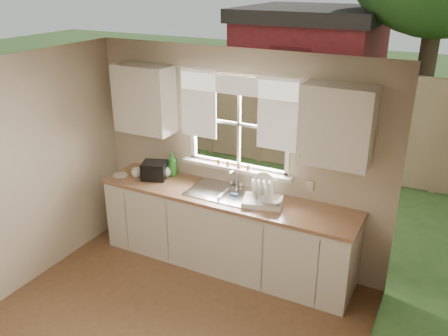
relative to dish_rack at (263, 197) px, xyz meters
The scene contains 19 objects.
room_walls 1.82m from the dish_rack, 104.65° to the right, with size 3.62×4.02×2.50m.
ceiling 2.31m from the dish_rack, 105.19° to the right, with size 3.60×4.00×0.02m, color silver.
window 0.75m from the dish_rack, 144.93° to the left, with size 1.38×0.16×1.06m.
curtains 1.09m from the dish_rack, 149.49° to the left, with size 1.50×0.03×0.81m.
base_cabinets 0.71m from the dish_rack, behind, with size 3.00×0.62×0.87m, color silver.
countertop 0.47m from the dish_rack, behind, with size 3.04×0.65×0.04m, color #9A6F4D.
upper_cabinet_left 1.83m from the dish_rack, behind, with size 0.70×0.33×0.80m, color silver.
upper_cabinet_right 1.12m from the dish_rack, 11.76° to the left, with size 0.70×0.33×0.80m, color silver.
wall_outlet 0.53m from the dish_rack, 35.70° to the left, with size 0.08×0.01×0.12m, color beige.
sill_jars 0.58m from the dish_rack, 151.93° to the left, with size 0.42×0.04×0.06m.
sink 0.48m from the dish_rack, behind, with size 0.88×0.52×0.40m.
dish_rack is the anchor object (origin of this frame).
bowl 0.13m from the dish_rack, 22.05° to the right, with size 0.22×0.22×0.06m, color silver.
soap_bottle_a 1.30m from the dish_rack, behind, with size 0.12×0.12×0.31m, color #2F8C2E.
soap_bottle_b 1.49m from the dish_rack, behind, with size 0.08×0.09×0.18m, color blue.
soap_bottle_c 1.35m from the dish_rack, behind, with size 0.15×0.15×0.19m, color beige.
saucer 1.86m from the dish_rack, behind, with size 0.17×0.17×0.01m, color silver.
cup 1.66m from the dish_rack, behind, with size 0.13×0.13×0.10m, color white.
black_appliance 1.43m from the dish_rack, behind, with size 0.28×0.25×0.21m, color black.
Camera 1 is at (2.20, -2.60, 3.23)m, focal length 38.00 mm.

